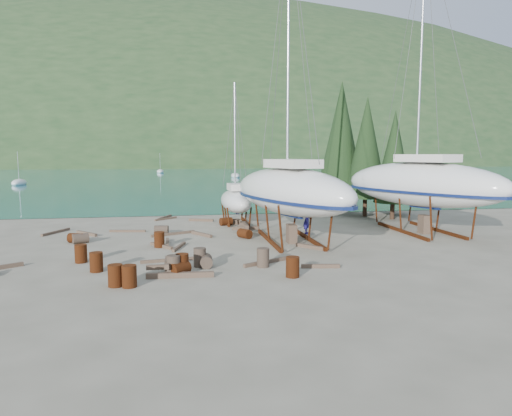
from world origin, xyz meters
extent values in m
plane|color=#686352|center=(0.00, 0.00, 0.00)|extent=(600.00, 600.00, 0.00)
plane|color=#18687B|center=(0.00, 315.00, 0.01)|extent=(700.00, 700.00, 0.00)
ellipsoid|color=#1E381C|center=(0.00, 320.00, 0.00)|extent=(800.00, 360.00, 110.00)
cube|color=beige|center=(-60.00, 190.00, 2.00)|extent=(6.00, 5.00, 4.00)
cube|color=#A54C2D|center=(-60.00, 190.00, 4.80)|extent=(6.60, 5.60, 1.60)
cube|color=beige|center=(-20.00, 190.00, 2.00)|extent=(6.00, 5.00, 4.00)
cube|color=#A54C2D|center=(-20.00, 190.00, 4.80)|extent=(6.60, 5.60, 1.60)
cube|color=beige|center=(30.00, 190.00, 2.00)|extent=(6.00, 5.00, 4.00)
cube|color=#A54C2D|center=(30.00, 190.00, 4.80)|extent=(6.60, 5.60, 1.60)
cylinder|color=black|center=(12.50, 12.00, 0.80)|extent=(0.36, 0.36, 1.60)
cone|color=black|center=(12.50, 12.00, 5.80)|extent=(3.60, 3.60, 8.40)
cylinder|color=black|center=(14.00, 10.00, 0.68)|extent=(0.36, 0.36, 1.36)
cone|color=black|center=(14.00, 10.00, 4.93)|extent=(3.06, 3.06, 7.14)
cylinder|color=black|center=(11.00, 14.00, 0.92)|extent=(0.36, 0.36, 1.84)
cone|color=black|center=(11.00, 14.00, 6.67)|extent=(4.14, 4.14, 9.66)
cylinder|color=black|center=(15.50, 13.00, 0.72)|extent=(0.36, 0.36, 1.44)
cone|color=black|center=(15.50, 13.00, 5.22)|extent=(3.24, 3.24, 7.56)
ellipsoid|color=silver|center=(-30.00, 60.00, 0.38)|extent=(2.00, 5.00, 1.40)
cylinder|color=silver|center=(-30.00, 60.00, 3.23)|extent=(0.08, 0.08, 5.00)
ellipsoid|color=silver|center=(10.00, 80.00, 0.38)|extent=(2.00, 5.00, 1.40)
cylinder|color=silver|center=(10.00, 80.00, 3.23)|extent=(0.08, 0.08, 5.00)
ellipsoid|color=silver|center=(-8.00, 110.00, 0.38)|extent=(2.00, 5.00, 1.40)
cylinder|color=silver|center=(-8.00, 110.00, 3.23)|extent=(0.08, 0.08, 5.00)
ellipsoid|color=silver|center=(3.52, 2.26, 3.01)|extent=(6.82, 12.56, 2.81)
cube|color=#0E1B49|center=(3.52, 1.66, 2.06)|extent=(0.86, 2.15, 1.00)
cube|color=silver|center=(3.52, 1.66, 4.67)|extent=(2.89, 4.02, 0.50)
cylinder|color=silver|center=(3.52, 2.86, 11.75)|extent=(0.14, 0.14, 14.47)
cube|color=#54240E|center=(2.29, 2.26, 0.10)|extent=(0.18, 6.63, 0.20)
cube|color=#54240E|center=(4.75, 2.26, 0.10)|extent=(0.18, 6.63, 0.20)
cube|color=brown|center=(3.52, 1.66, 0.55)|extent=(0.50, 0.80, 1.11)
ellipsoid|color=silver|center=(13.00, 4.04, 3.22)|extent=(8.24, 13.08, 2.99)
cube|color=#0E1B49|center=(13.00, 3.41, 2.17)|extent=(1.10, 2.20, 1.00)
cube|color=silver|center=(13.00, 3.41, 4.96)|extent=(3.32, 4.28, 0.50)
cylinder|color=silver|center=(13.00, 4.67, 12.39)|extent=(0.14, 0.14, 15.17)
cube|color=#54240E|center=(11.71, 4.04, 0.10)|extent=(0.18, 6.95, 0.20)
cube|color=#54240E|center=(14.29, 4.04, 0.10)|extent=(0.18, 6.95, 0.20)
cube|color=brown|center=(13.00, 3.41, 0.61)|extent=(0.50, 0.80, 1.22)
ellipsoid|color=silver|center=(1.26, 9.97, 1.69)|extent=(2.39, 6.67, 1.69)
cube|color=#0E1B49|center=(1.26, 9.64, 1.30)|extent=(0.31, 1.20, 1.00)
cube|color=silver|center=(1.26, 9.64, 2.79)|extent=(1.23, 2.03, 0.50)
cylinder|color=silver|center=(1.26, 10.30, 6.59)|extent=(0.14, 0.14, 7.90)
cube|color=#54240E|center=(0.54, 9.97, 0.10)|extent=(0.18, 3.62, 0.20)
cube|color=#54240E|center=(1.99, 9.97, 0.10)|extent=(0.18, 3.62, 0.20)
cube|color=brown|center=(1.26, 9.64, 0.17)|extent=(0.50, 0.80, 0.35)
imported|color=navy|center=(5.30, 4.60, 0.92)|extent=(0.71, 0.80, 1.84)
cylinder|color=#54240E|center=(-5.54, -5.90, 0.44)|extent=(0.58, 0.58, 0.88)
cylinder|color=#2D2823|center=(-1.81, -3.38, 0.29)|extent=(0.62, 0.90, 0.58)
cylinder|color=#54240E|center=(-9.03, 3.82, 0.29)|extent=(1.02, 0.84, 0.58)
cylinder|color=#54240E|center=(-4.99, -6.09, 0.44)|extent=(0.58, 0.58, 0.88)
cylinder|color=#54240E|center=(0.41, 9.05, 0.29)|extent=(1.02, 0.84, 0.58)
cylinder|color=#2D2823|center=(0.79, -3.76, 0.44)|extent=(0.58, 0.58, 0.88)
cylinder|color=#54240E|center=(1.01, 3.64, 0.29)|extent=(0.96, 1.05, 0.58)
cylinder|color=#54240E|center=(1.71, -5.73, 0.44)|extent=(0.58, 0.58, 0.88)
cylinder|color=#54240E|center=(-7.72, -1.43, 0.44)|extent=(0.58, 0.58, 0.88)
cylinder|color=#2D2823|center=(-4.16, 6.01, 0.29)|extent=(0.95, 0.70, 0.58)
cylinder|color=#54240E|center=(-2.92, -4.34, 0.44)|extent=(0.58, 0.58, 0.88)
cylinder|color=#2D2823|center=(1.38, 6.68, 0.29)|extent=(0.85, 1.03, 0.58)
cylinder|color=#54240E|center=(-3.03, -4.62, 0.29)|extent=(1.04, 1.03, 0.58)
cylinder|color=#54240E|center=(-6.68, -3.38, 0.44)|extent=(0.58, 0.58, 0.88)
cylinder|color=#54240E|center=(-4.13, 1.67, 0.44)|extent=(0.58, 0.58, 0.88)
cylinder|color=#2D2823|center=(-8.75, 3.66, 0.29)|extent=(1.04, 0.88, 0.58)
cylinder|color=#2D2823|center=(-3.29, -4.60, 0.44)|extent=(0.58, 0.58, 0.88)
cylinder|color=#2D2823|center=(-2.10, -3.22, 0.44)|extent=(0.58, 0.58, 0.88)
cube|color=brown|center=(-4.05, 12.86, 0.07)|extent=(1.75, 1.57, 0.14)
cube|color=brown|center=(4.14, -0.07, 0.10)|extent=(1.30, 1.59, 0.19)
cube|color=brown|center=(-8.96, 6.55, 0.09)|extent=(1.59, 1.74, 0.19)
cube|color=brown|center=(-3.55, -1.95, 0.07)|extent=(2.69, 0.58, 0.15)
cube|color=brown|center=(-3.72, 2.61, 0.09)|extent=(0.20, 2.17, 0.17)
cube|color=brown|center=(1.11, -3.13, 0.08)|extent=(2.50, 1.45, 0.16)
cube|color=brown|center=(-1.31, 11.44, 0.10)|extent=(1.91, 0.86, 0.19)
cube|color=brown|center=(3.36, -4.42, 0.09)|extent=(1.79, 0.43, 0.17)
cube|color=brown|center=(-1.59, 4.99, 0.09)|extent=(1.27, 1.86, 0.19)
cube|color=brown|center=(-4.16, 13.73, 0.08)|extent=(1.12, 2.37, 0.15)
cube|color=brown|center=(-3.40, 5.57, 0.08)|extent=(2.82, 1.53, 0.16)
cube|color=brown|center=(-3.05, 1.24, 0.08)|extent=(0.78, 2.25, 0.15)
cube|color=brown|center=(-4.03, 1.64, 0.08)|extent=(1.34, 1.76, 0.17)
cube|color=brown|center=(-6.46, 7.23, 0.07)|extent=(2.44, 0.60, 0.15)
cube|color=brown|center=(-3.01, -5.02, 0.11)|extent=(2.85, 0.39, 0.23)
cube|color=brown|center=(-11.09, 7.56, 0.08)|extent=(1.27, 2.51, 0.16)
cube|color=brown|center=(-3.57, -4.22, 0.10)|extent=(0.20, 1.80, 0.20)
cube|color=brown|center=(-3.57, -4.22, 0.30)|extent=(1.80, 0.20, 0.20)
cube|color=brown|center=(-3.57, -4.22, 0.50)|extent=(0.20, 1.80, 0.20)
cube|color=brown|center=(1.35, 5.67, 0.10)|extent=(0.20, 1.80, 0.20)
cube|color=brown|center=(1.35, 5.67, 0.30)|extent=(1.80, 0.20, 0.20)
cube|color=brown|center=(1.35, 5.67, 0.50)|extent=(0.20, 1.80, 0.20)
camera|label=1|loc=(-3.03, -24.14, 5.18)|focal=32.00mm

